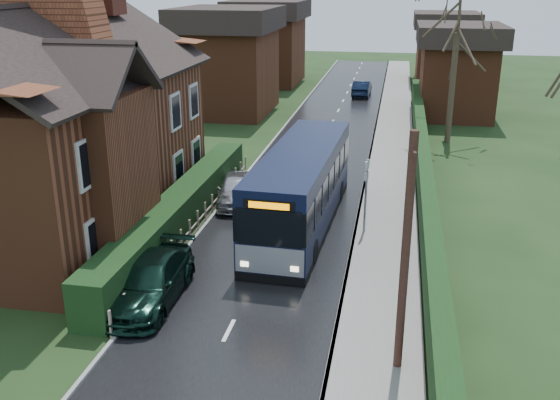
% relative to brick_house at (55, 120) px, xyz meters
% --- Properties ---
extents(ground, '(140.00, 140.00, 0.00)m').
position_rel_brick_house_xyz_m(ground, '(8.73, -4.78, -4.38)').
color(ground, '#263F1B').
rests_on(ground, ground).
extents(road, '(6.00, 100.00, 0.02)m').
position_rel_brick_house_xyz_m(road, '(8.73, 5.22, -4.37)').
color(road, black).
rests_on(road, ground).
extents(pavement, '(2.50, 100.00, 0.14)m').
position_rel_brick_house_xyz_m(pavement, '(12.98, 5.22, -4.31)').
color(pavement, slate).
rests_on(pavement, ground).
extents(kerb_right, '(0.12, 100.00, 0.14)m').
position_rel_brick_house_xyz_m(kerb_right, '(11.78, 5.22, -4.31)').
color(kerb_right, gray).
rests_on(kerb_right, ground).
extents(kerb_left, '(0.12, 100.00, 0.10)m').
position_rel_brick_house_xyz_m(kerb_left, '(5.68, 5.22, -4.33)').
color(kerb_left, gray).
rests_on(kerb_left, ground).
extents(front_hedge, '(1.20, 16.00, 1.60)m').
position_rel_brick_house_xyz_m(front_hedge, '(4.83, 0.22, -3.58)').
color(front_hedge, black).
rests_on(front_hedge, ground).
extents(picket_fence, '(0.10, 16.00, 0.90)m').
position_rel_brick_house_xyz_m(picket_fence, '(5.58, 0.22, -3.93)').
color(picket_fence, gray).
rests_on(picket_fence, ground).
extents(right_wall_hedge, '(0.60, 50.00, 1.80)m').
position_rel_brick_house_xyz_m(right_wall_hedge, '(14.53, 5.22, -3.36)').
color(right_wall_hedge, brown).
rests_on(right_wall_hedge, ground).
extents(brick_house, '(9.30, 14.60, 10.30)m').
position_rel_brick_house_xyz_m(brick_house, '(0.00, 0.00, 0.00)').
color(brick_house, brown).
rests_on(brick_house, ground).
extents(bus, '(2.89, 10.79, 3.25)m').
position_rel_brick_house_xyz_m(bus, '(9.53, 1.55, -2.76)').
color(bus, black).
rests_on(bus, ground).
extents(car_silver, '(2.24, 4.12, 1.33)m').
position_rel_brick_house_xyz_m(car_silver, '(6.26, 3.73, -3.71)').
color(car_silver, '#B9B8BD').
rests_on(car_silver, ground).
extents(car_green, '(2.00, 4.76, 1.37)m').
position_rel_brick_house_xyz_m(car_green, '(5.83, -5.49, -3.69)').
color(car_green, black).
rests_on(car_green, ground).
extents(car_distant, '(1.52, 4.04, 1.32)m').
position_rel_brick_house_xyz_m(car_distant, '(10.09, 31.77, -3.72)').
color(car_distant, black).
rests_on(car_distant, ground).
extents(bus_stop_sign, '(0.15, 0.47, 3.08)m').
position_rel_brick_house_xyz_m(bus_stop_sign, '(12.13, 1.22, -2.35)').
color(bus_stop_sign, slate).
rests_on(bus_stop_sign, ground).
extents(telegraph_pole, '(0.22, 0.82, 6.38)m').
position_rel_brick_house_xyz_m(telegraph_pole, '(13.53, -7.78, -1.15)').
color(telegraph_pole, black).
rests_on(telegraph_pole, ground).
extents(tree_right_far, '(4.86, 4.86, 9.38)m').
position_rel_brick_house_xyz_m(tree_right_far, '(16.30, 16.87, 2.63)').
color(tree_right_far, '#3A2E22').
rests_on(tree_right_far, ground).
extents(tree_house_side, '(3.93, 3.93, 8.93)m').
position_rel_brick_house_xyz_m(tree_house_side, '(-2.89, 10.88, 2.30)').
color(tree_house_side, '#32261E').
rests_on(tree_house_side, ground).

